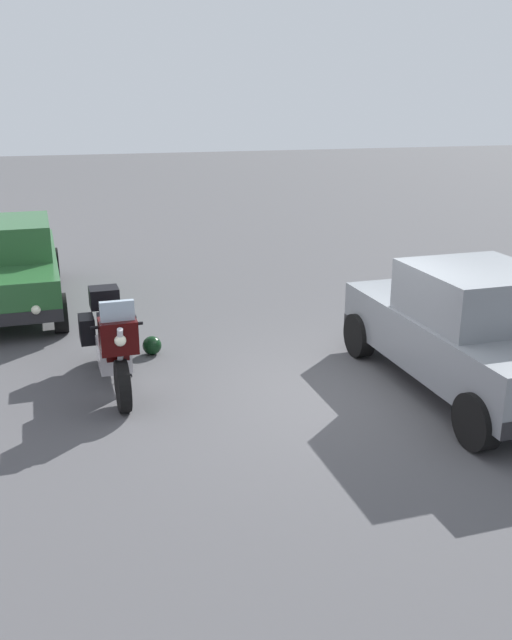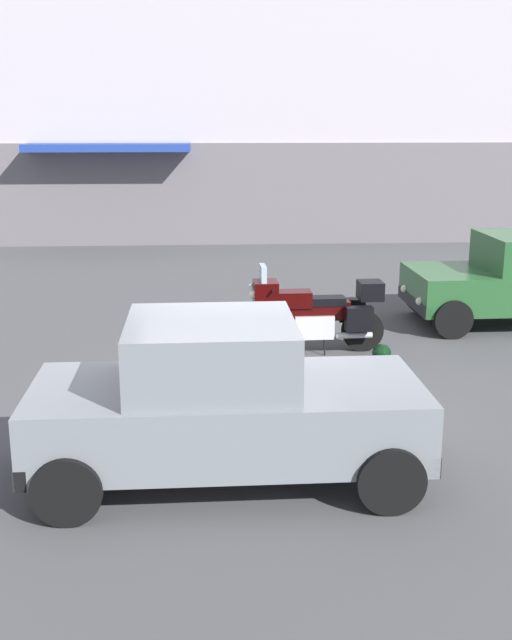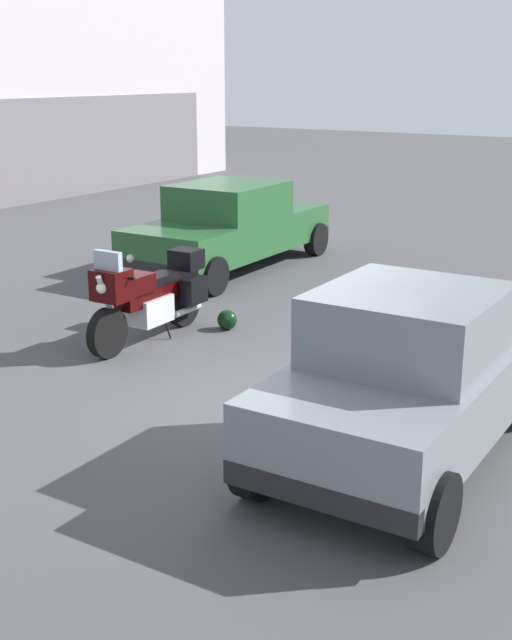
% 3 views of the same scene
% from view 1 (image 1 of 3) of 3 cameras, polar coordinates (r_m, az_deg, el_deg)
% --- Properties ---
extents(ground_plane, '(80.00, 80.00, 0.00)m').
position_cam_1_polar(ground_plane, '(8.83, 7.05, -6.20)').
color(ground_plane, '#424244').
extents(motorcycle, '(2.26, 0.77, 1.36)m').
position_cam_1_polar(motorcycle, '(9.06, -11.86, -1.59)').
color(motorcycle, black).
rests_on(motorcycle, ground).
extents(helmet, '(0.28, 0.28, 0.28)m').
position_cam_1_polar(helmet, '(10.15, -8.68, -2.12)').
color(helmet, black).
rests_on(helmet, ground).
extents(car_hatchback_near, '(3.90, 1.82, 1.64)m').
position_cam_1_polar(car_hatchback_near, '(9.05, 17.30, -0.81)').
color(car_hatchback_near, slate).
rests_on(car_hatchback_near, ground).
extents(car_sedan_far, '(4.61, 1.98, 1.56)m').
position_cam_1_polar(car_sedan_far, '(13.00, -20.22, 4.43)').
color(car_sedan_far, '#235128').
rests_on(car_sedan_far, ground).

